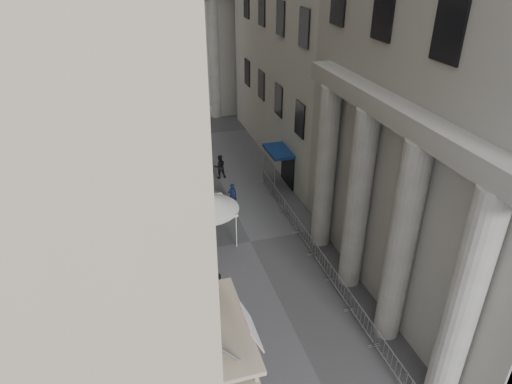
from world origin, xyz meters
TOP-DOWN VIEW (x-y plane):
  - iron_fence at (-4.30, 18.00)m, footprint 0.30×28.00m
  - blue_awning at (4.15, 26.00)m, footprint 1.60×3.00m
  - scooter_4 at (-3.46, 10.35)m, footprint 1.49×0.84m
  - scooter_5 at (-3.46, 11.74)m, footprint 1.49×0.84m
  - scooter_6 at (-3.46, 13.12)m, footprint 1.49×0.84m
  - scooter_7 at (-3.46, 14.51)m, footprint 1.49×0.84m
  - scooter_8 at (-3.46, 15.89)m, footprint 1.49×0.84m
  - scooter_9 at (-3.46, 17.28)m, footprint 1.49×0.84m
  - scooter_10 at (-3.46, 18.66)m, footprint 1.49×0.84m
  - scooter_11 at (-3.46, 20.04)m, footprint 1.49×0.84m
  - scooter_12 at (-3.46, 21.43)m, footprint 1.49×0.84m
  - scooter_13 at (-3.46, 22.81)m, footprint 1.49×0.84m
  - scooter_14 at (-3.46, 24.20)m, footprint 1.49×0.84m
  - scooter_15 at (-3.46, 25.58)m, footprint 1.49×0.84m
  - barrier_1 at (3.24, 8.07)m, footprint 0.60×2.40m
  - barrier_2 at (3.24, 10.57)m, footprint 0.60×2.40m
  - barrier_3 at (3.24, 13.07)m, footprint 0.60×2.40m
  - barrier_4 at (3.24, 15.57)m, footprint 0.60×2.40m
  - barrier_5 at (3.24, 18.07)m, footprint 0.60×2.40m
  - barrier_6 at (3.24, 20.57)m, footprint 0.60×2.40m
  - barrier_7 at (3.24, 23.07)m, footprint 0.60×2.40m
  - barrier_8 at (3.24, 25.57)m, footprint 0.60×2.40m
  - security_tent at (-2.38, 20.00)m, footprint 4.09×4.09m
  - street_lamp at (-3.72, 21.83)m, footprint 2.63×0.64m
  - info_kiosk at (-2.49, 23.86)m, footprint 0.33×0.95m
  - pedestrian_a at (-0.02, 23.79)m, footprint 0.67×0.44m
  - pedestrian_b at (0.14, 28.56)m, footprint 0.97×0.76m
  - pedestrian_c at (0.57, 36.00)m, footprint 1.07×1.05m

SIDE VIEW (x-z plane):
  - iron_fence at x=-4.30m, z-range -0.70..0.70m
  - blue_awning at x=4.15m, z-range -1.50..1.50m
  - scooter_4 at x=-3.46m, z-range -0.75..0.75m
  - scooter_5 at x=-3.46m, z-range -0.75..0.75m
  - scooter_6 at x=-3.46m, z-range -0.75..0.75m
  - scooter_7 at x=-3.46m, z-range -0.75..0.75m
  - scooter_8 at x=-3.46m, z-range -0.75..0.75m
  - scooter_9 at x=-3.46m, z-range -0.75..0.75m
  - scooter_10 at x=-3.46m, z-range -0.75..0.75m
  - scooter_11 at x=-3.46m, z-range -0.75..0.75m
  - scooter_12 at x=-3.46m, z-range -0.75..0.75m
  - scooter_13 at x=-3.46m, z-range -0.75..0.75m
  - scooter_14 at x=-3.46m, z-range -0.75..0.75m
  - scooter_15 at x=-3.46m, z-range -0.75..0.75m
  - barrier_1 at x=3.24m, z-range -0.55..0.55m
  - barrier_2 at x=3.24m, z-range -0.55..0.55m
  - barrier_3 at x=3.24m, z-range -0.55..0.55m
  - barrier_4 at x=3.24m, z-range -0.55..0.55m
  - barrier_5 at x=3.24m, z-range -0.55..0.55m
  - barrier_6 at x=3.24m, z-range -0.55..0.55m
  - barrier_7 at x=3.24m, z-range -0.55..0.55m
  - barrier_8 at x=3.24m, z-range -0.55..0.55m
  - pedestrian_a at x=-0.02m, z-range 0.00..1.82m
  - pedestrian_c at x=0.57m, z-range 0.00..1.86m
  - pedestrian_b at x=0.14m, z-range 0.00..1.96m
  - info_kiosk at x=-2.49m, z-range 0.01..2.01m
  - security_tent at x=-2.38m, z-range 1.12..4.44m
  - street_lamp at x=-3.72m, z-range 0.78..8.92m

